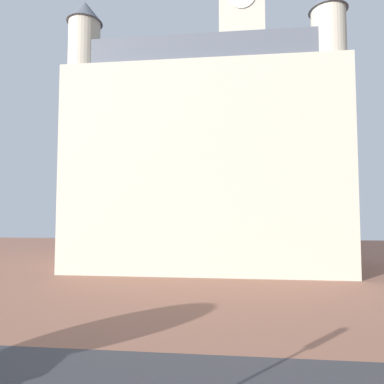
# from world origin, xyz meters

# --- Properties ---
(landmark_building) EXTENTS (24.56, 14.34, 33.54)m
(landmark_building) POSITION_xyz_m (-0.41, 34.27, 10.63)
(landmark_building) COLOR #B2A893
(landmark_building) RESTS_ON ground_plane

